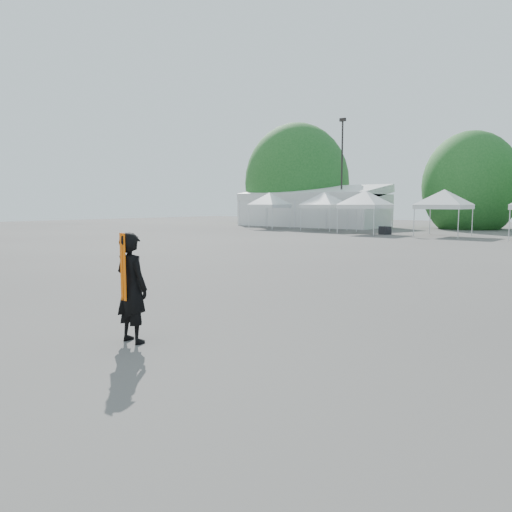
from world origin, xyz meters
The scene contains 11 objects.
ground centered at (0.00, 0.00, 0.00)m, with size 120.00×120.00×0.00m, color #474442.
marquee centered at (-22.00, 35.00, 1.97)m, with size 15.00×6.25×4.23m.
light_pole_west centered at (-18.00, 34.00, 5.77)m, with size 0.60×0.25×10.30m.
tree_far_w centered at (-26.00, 38.00, 4.54)m, with size 4.80×4.80×7.30m.
tree_mid_w centered at (-8.00, 40.00, 3.93)m, with size 4.16×4.16×6.33m.
tent_a centered at (-22.47, 28.60, 3.06)m, with size 4.13×4.13×3.88m.
tent_b centered at (-16.66, 28.79, 3.06)m, with size 4.35×4.35×3.88m.
tent_c centered at (-11.95, 27.13, 3.06)m, with size 4.60×4.60×3.88m.
tent_d centered at (-6.23, 28.06, 3.06)m, with size 4.63×4.63×3.88m.
man centered at (-0.58, -3.05, 0.92)m, with size 0.68×0.45×1.84m.
crate_west centered at (-10.25, 27.14, 0.30)m, with size 0.78×0.60×0.60m, color black.
Camera 1 is at (6.22, -8.02, 2.31)m, focal length 35.00 mm.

